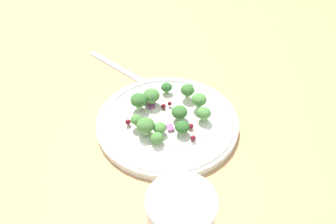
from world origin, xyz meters
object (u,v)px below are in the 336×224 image
at_px(broccoli_floret_1, 151,96).
at_px(broccoli_floret_2, 204,113).
at_px(plate, 168,120).
at_px(broccoli_floret_0, 159,139).
at_px(fork, 125,71).

distance_m(broccoli_floret_1, broccoli_floret_2, 0.10).
distance_m(plate, broccoli_floret_0, 0.06).
height_order(broccoli_floret_0, broccoli_floret_2, broccoli_floret_2).
relative_size(broccoli_floret_1, broccoli_floret_2, 1.24).
height_order(plate, broccoli_floret_0, broccoli_floret_0).
bearing_deg(broccoli_floret_1, broccoli_floret_2, -171.17).
relative_size(broccoli_floret_0, broccoli_floret_1, 0.68).
distance_m(broccoli_floret_2, fork, 0.21).
relative_size(plate, fork, 1.26).
distance_m(broccoli_floret_1, fork, 0.13).
height_order(broccoli_floret_0, fork, broccoli_floret_0).
bearing_deg(plate, broccoli_floret_0, 110.69).
xyz_separation_m(plate, fork, (0.16, -0.08, -0.01)).
relative_size(plate, broccoli_floret_2, 9.88).
bearing_deg(broccoli_floret_2, plate, 28.09).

